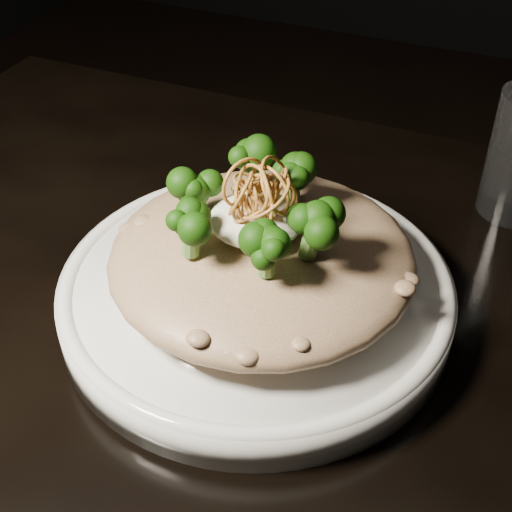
{
  "coord_description": "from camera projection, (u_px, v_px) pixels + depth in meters",
  "views": [
    {
      "loc": [
        0.1,
        -0.32,
        1.14
      ],
      "look_at": [
        -0.07,
        0.06,
        0.81
      ],
      "focal_mm": 50.0,
      "sensor_mm": 36.0,
      "label": 1
    }
  ],
  "objects": [
    {
      "name": "broccoli",
      "position": [
        255.0,
        202.0,
        0.5
      ],
      "size": [
        0.14,
        0.14,
        0.05
      ],
      "primitive_type": null,
      "color": "black",
      "rests_on": "risotto"
    },
    {
      "name": "cheese",
      "position": [
        256.0,
        219.0,
        0.51
      ],
      "size": [
        0.07,
        0.07,
        0.02
      ],
      "primitive_type": "ellipsoid",
      "color": "white",
      "rests_on": "risotto"
    },
    {
      "name": "shallots",
      "position": [
        258.0,
        188.0,
        0.5
      ],
      "size": [
        0.06,
        0.06,
        0.04
      ],
      "primitive_type": null,
      "color": "brown",
      "rests_on": "cheese"
    },
    {
      "name": "table",
      "position": [
        306.0,
        459.0,
        0.56
      ],
      "size": [
        1.1,
        0.8,
        0.75
      ],
      "color": "black",
      "rests_on": "ground"
    },
    {
      "name": "plate",
      "position": [
        256.0,
        294.0,
        0.56
      ],
      "size": [
        0.31,
        0.31,
        0.03
      ],
      "primitive_type": "cylinder",
      "color": "silver",
      "rests_on": "table"
    },
    {
      "name": "risotto",
      "position": [
        262.0,
        256.0,
        0.54
      ],
      "size": [
        0.23,
        0.23,
        0.05
      ],
      "primitive_type": "ellipsoid",
      "color": "brown",
      "rests_on": "plate"
    }
  ]
}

